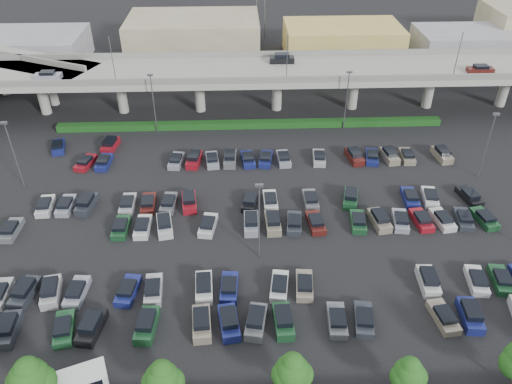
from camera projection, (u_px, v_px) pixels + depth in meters
ground at (256, 215)px, 65.97m from camera, size 280.00×280.00×0.00m
overpass at (248, 74)px, 88.18m from camera, size 150.00×13.00×15.80m
hedge at (251, 124)px, 86.14m from camera, size 66.00×1.60×1.10m
tree_row at (277, 373)px, 42.24m from camera, size 65.07×3.66×5.94m
parked_cars at (261, 226)px, 63.08m from camera, size 63.18×41.68×1.67m
light_poles at (224, 168)px, 63.91m from camera, size 66.90×48.38×10.30m
distant_buildings at (299, 37)px, 114.87m from camera, size 138.00×24.00×9.00m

